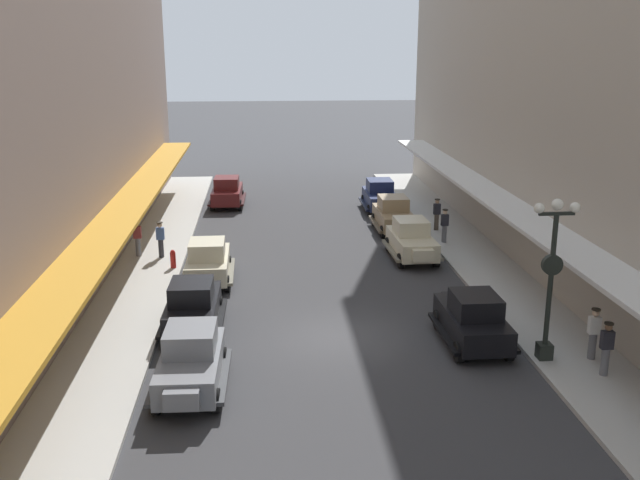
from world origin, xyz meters
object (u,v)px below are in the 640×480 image
parked_car_4 (227,191)px  fire_hydrant (173,259)px  parked_car_0 (191,359)px  parked_car_1 (394,214)px  parked_car_6 (208,260)px  parked_car_2 (412,239)px  lamp_post_with_clock (551,273)px  pedestrian_0 (161,239)px  pedestrian_3 (606,348)px  pedestrian_5 (138,238)px  pedestrian_1 (445,225)px  parked_car_5 (380,195)px  parked_car_7 (193,304)px  parked_car_3 (473,318)px  pedestrian_2 (594,333)px  pedestrian_4 (437,214)px

parked_car_4 → fire_hydrant: bearing=-98.2°
parked_car_0 → parked_car_1: bearing=62.3°
parked_car_6 → parked_car_2: bearing=15.9°
lamp_post_with_clock → pedestrian_0: lamp_post_with_clock is taller
parked_car_6 → pedestrian_0: parked_car_6 is taller
pedestrian_3 → pedestrian_5: 21.00m
parked_car_6 → pedestrian_1: parked_car_6 is taller
parked_car_1 → parked_car_5: 4.83m
parked_car_7 → fire_hydrant: 7.00m
parked_car_4 → fire_hydrant: 12.94m
pedestrian_0 → pedestrian_5: bearing=164.1°
parked_car_0 → lamp_post_with_clock: bearing=4.7°
fire_hydrant → pedestrian_0: pedestrian_0 is taller
parked_car_0 → parked_car_5: size_ratio=1.00×
pedestrian_1 → lamp_post_with_clock: bearing=-90.9°
parked_car_1 → parked_car_7: 15.93m
parked_car_6 → pedestrian_3: size_ratio=2.56×
parked_car_1 → fire_hydrant: bearing=-151.3°
parked_car_3 → pedestrian_0: bearing=137.8°
parked_car_3 → lamp_post_with_clock: 3.19m
parked_car_6 → pedestrian_0: bearing=126.0°
parked_car_7 → fire_hydrant: size_ratio=5.22×
pedestrian_5 → pedestrian_0: bearing=-15.9°
parked_car_3 → fire_hydrant: size_ratio=5.20×
parked_car_0 → pedestrian_1: size_ratio=2.57×
parked_car_7 → pedestrian_3: parked_car_7 is taller
pedestrian_2 → fire_hydrant: bearing=143.3°
parked_car_6 → fire_hydrant: parked_car_6 is taller
parked_car_3 → pedestrian_1: parked_car_3 is taller
fire_hydrant → pedestrian_1: (12.95, 3.13, 0.45)m
parked_car_5 → parked_car_7: 20.05m
parked_car_0 → pedestrian_3: (12.28, -0.38, 0.07)m
pedestrian_3 → pedestrian_4: (-0.96, 17.25, 0.00)m
pedestrian_2 → parked_car_0: bearing=-176.5°
parked_car_3 → parked_car_5: bearing=89.7°
pedestrian_0 → pedestrian_4: size_ratio=1.00×
parked_car_0 → parked_car_1: 19.59m
fire_hydrant → parked_car_6: bearing=-44.5°
parked_car_1 → pedestrian_3: parked_car_1 is taller
parked_car_1 → pedestrian_5: parked_car_1 is taller
parked_car_5 → pedestrian_2: 21.66m
parked_car_4 → pedestrian_3: size_ratio=2.57×
fire_hydrant → parked_car_7: bearing=-77.8°
parked_car_7 → pedestrian_1: 15.20m
lamp_post_with_clock → pedestrian_5: size_ratio=3.15×
parked_car_3 → fire_hydrant: parked_car_3 is taller
parked_car_3 → parked_car_5: size_ratio=1.00×
pedestrian_2 → pedestrian_1: bearing=95.3°
parked_car_6 → parked_car_3: bearing=-38.1°
parked_car_5 → parked_car_4: bearing=167.7°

